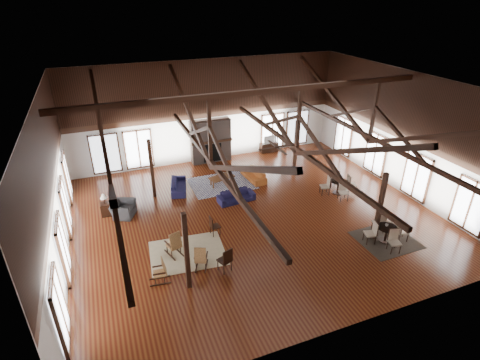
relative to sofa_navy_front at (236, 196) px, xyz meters
name	(u,v)px	position (x,y,z in m)	size (l,w,h in m)	color
floor	(254,215)	(0.32, -1.52, -0.27)	(16.00, 16.00, 0.00)	#5C2C13
ceiling	(257,86)	(0.32, -1.52, 5.73)	(16.00, 14.00, 0.02)	black
wall_back	(208,112)	(0.32, 5.48, 2.73)	(16.00, 0.02, 6.00)	silver
wall_front	(357,250)	(0.32, -8.52, 2.73)	(16.00, 0.02, 6.00)	silver
wall_left	(52,188)	(-7.68, -1.52, 2.73)	(0.02, 14.00, 6.00)	silver
wall_right	(403,133)	(8.32, -1.52, 2.73)	(0.02, 14.00, 6.00)	silver
roof_truss	(256,133)	(0.32, -1.52, 3.76)	(15.60, 14.07, 3.14)	black
post_grid	(255,186)	(0.32, -1.52, 1.26)	(8.16, 7.16, 3.05)	black
fireplace	(211,141)	(0.32, 5.15, 1.02)	(2.50, 0.69, 2.60)	#695850
ceiling_fan	(277,146)	(0.82, -2.52, 3.46)	(1.60, 1.60, 0.75)	black
sofa_navy_front	(236,196)	(0.00, 0.00, 0.00)	(1.84, 0.72, 0.54)	#161335
sofa_navy_left	(179,185)	(-2.39, 2.15, 0.01)	(0.74, 1.88, 0.55)	#16153A
sofa_orange	(254,175)	(1.75, 1.92, 0.01)	(0.74, 1.88, 0.55)	#A65320
coffee_table	(222,178)	(-0.11, 1.88, 0.17)	(1.43, 0.98, 0.50)	brown
vase	(221,175)	(-0.12, 1.92, 0.33)	(0.20, 0.20, 0.21)	#B2B2B2
armchair	(123,209)	(-5.33, 0.64, 0.08)	(0.93, 1.06, 0.69)	#28282B
side_table_lamp	(105,207)	(-6.08, 1.01, 0.17)	(0.45, 0.45, 1.15)	black
rocking_chair_a	(175,245)	(-3.75, -3.09, 0.24)	(0.68, 0.93, 1.08)	#A26A3D
rocking_chair_b	(201,258)	(-3.01, -4.21, 0.19)	(0.68, 0.86, 0.98)	#A26A3D
rocking_chair_c	(162,271)	(-4.50, -4.39, 0.19)	(0.79, 0.48, 0.97)	#A26A3D
side_chair_a	(213,225)	(-1.93, -2.34, 0.26)	(0.42, 0.42, 0.90)	black
side_chair_b	(226,259)	(-2.19, -4.74, 0.33)	(0.56, 0.56, 1.03)	black
cafe_table_near	(387,231)	(4.60, -5.35, 0.22)	(1.90, 1.90, 0.97)	black
cafe_table_far	(338,185)	(5.15, -1.14, 0.22)	(1.93, 1.93, 0.98)	black
cup_near	(387,225)	(4.60, -5.29, 0.48)	(0.12, 0.12, 0.10)	#B2B2B2
cup_far	(340,180)	(5.18, -1.17, 0.49)	(0.12, 0.12, 0.09)	#B2B2B2
tv_console	(269,147)	(4.24, 5.23, 0.02)	(1.16, 0.44, 0.58)	black
television	(269,139)	(4.25, 5.23, 0.57)	(0.91, 0.12, 0.52)	#B2B2B2
rug_tan	(188,253)	(-3.27, -3.14, -0.26)	(2.93, 2.30, 0.01)	tan
rug_navy	(222,183)	(-0.06, 2.04, -0.26)	(3.35, 2.51, 0.01)	#191C46
rug_dark	(386,240)	(4.71, -5.31, -0.26)	(2.34, 2.13, 0.01)	black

